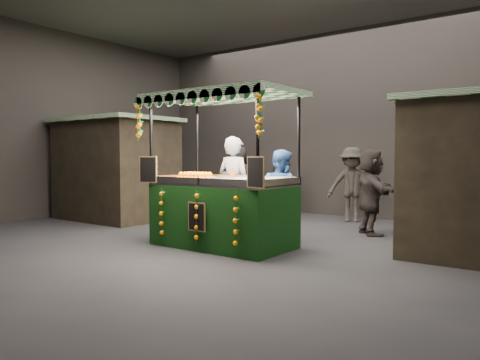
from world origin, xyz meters
The scene contains 12 objects.
ground centered at (0.00, 0.00, 0.00)m, with size 12.00×12.00×0.00m, color black.
market_hall centered at (0.00, 0.00, 3.38)m, with size 12.10×10.10×5.05m.
neighbour_stall_left centered at (-4.40, 1.00, 1.31)m, with size 3.00×2.20×2.60m.
juice_stall centered at (0.18, -0.29, 0.85)m, with size 2.84×1.67×2.75m.
vendor_grey centered at (-0.21, 0.57, 1.01)m, with size 0.74×0.49×2.02m.
vendor_blue centered at (0.69, 0.89, 0.88)m, with size 0.99×0.85×1.76m.
shopper_0 centered at (-0.84, 3.54, 0.77)m, with size 0.63×0.48×1.55m.
shopper_1 centered at (3.30, 1.80, 0.92)m, with size 1.13×1.12×1.84m.
shopper_2 centered at (-1.35, 4.07, 0.85)m, with size 1.02×0.97×1.70m.
shopper_3 centered at (0.75, 4.12, 0.92)m, with size 1.38×1.14×1.85m.
shopper_4 centered at (-2.64, 3.94, 0.97)m, with size 0.99×0.69×1.93m.
shopper_5 centered at (1.85, 2.55, 0.89)m, with size 1.50×1.59×1.79m.
Camera 1 is at (5.40, -6.74, 1.64)m, focal length 34.79 mm.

